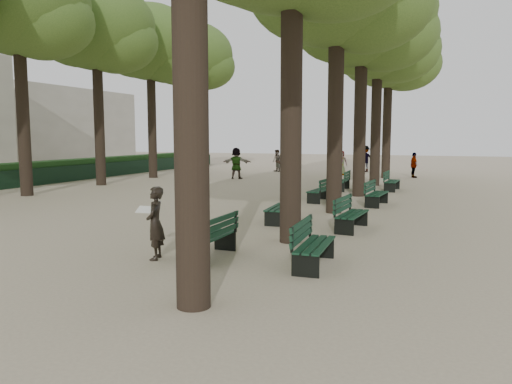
% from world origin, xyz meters
% --- Properties ---
extents(ground, '(120.00, 120.00, 0.00)m').
position_xyz_m(ground, '(0.00, 0.00, 0.00)').
color(ground, '#B9A98C').
rests_on(ground, ground).
extents(tree_central_3, '(6.00, 6.00, 9.95)m').
position_xyz_m(tree_central_3, '(1.50, 13.00, 7.65)').
color(tree_central_3, '#33261C').
rests_on(tree_central_3, ground).
extents(tree_central_4, '(6.00, 6.00, 9.95)m').
position_xyz_m(tree_central_4, '(1.50, 18.00, 7.65)').
color(tree_central_4, '#33261C').
rests_on(tree_central_4, ground).
extents(tree_central_5, '(6.00, 6.00, 9.95)m').
position_xyz_m(tree_central_5, '(1.50, 23.00, 7.65)').
color(tree_central_5, '#33261C').
rests_on(tree_central_5, ground).
extents(tree_far_2, '(6.00, 6.00, 10.45)m').
position_xyz_m(tree_far_2, '(-12.00, 8.00, 8.14)').
color(tree_far_2, '#33261C').
rests_on(tree_far_2, ground).
extents(tree_far_3, '(6.00, 6.00, 10.45)m').
position_xyz_m(tree_far_3, '(-12.00, 13.00, 8.14)').
color(tree_far_3, '#33261C').
rests_on(tree_far_3, ground).
extents(tree_far_4, '(6.00, 6.00, 10.45)m').
position_xyz_m(tree_far_4, '(-12.00, 18.00, 8.14)').
color(tree_far_4, '#33261C').
rests_on(tree_far_4, ground).
extents(tree_far_5, '(6.00, 6.00, 10.45)m').
position_xyz_m(tree_far_5, '(-12.00, 23.00, 8.14)').
color(tree_far_5, '#33261C').
rests_on(tree_far_5, ground).
extents(bench_left_0, '(0.58, 1.80, 0.92)m').
position_xyz_m(bench_left_0, '(0.37, 0.84, 0.27)').
color(bench_left_0, black).
rests_on(bench_left_0, ground).
extents(bench_left_1, '(0.69, 1.84, 0.92)m').
position_xyz_m(bench_left_1, '(0.37, 5.62, 0.27)').
color(bench_left_1, black).
rests_on(bench_left_1, ground).
extents(bench_left_2, '(0.69, 1.83, 0.92)m').
position_xyz_m(bench_left_2, '(0.37, 10.65, 0.27)').
color(bench_left_2, black).
rests_on(bench_left_2, ground).
extents(bench_left_3, '(0.63, 1.82, 0.92)m').
position_xyz_m(bench_left_3, '(0.37, 15.01, 0.27)').
color(bench_left_3, black).
rests_on(bench_left_3, ground).
extents(bench_right_0, '(0.65, 1.82, 0.92)m').
position_xyz_m(bench_right_0, '(2.63, 0.95, 0.27)').
color(bench_right_0, black).
rests_on(bench_right_0, ground).
extents(bench_right_1, '(0.71, 1.84, 0.92)m').
position_xyz_m(bench_right_1, '(2.63, 5.10, 0.27)').
color(bench_right_1, black).
rests_on(bench_right_1, ground).
extents(bench_right_2, '(0.72, 1.84, 0.92)m').
position_xyz_m(bench_right_2, '(2.63, 10.29, 0.27)').
color(bench_right_2, black).
rests_on(bench_right_2, ground).
extents(bench_right_3, '(0.64, 1.82, 0.92)m').
position_xyz_m(bench_right_3, '(2.63, 15.71, 0.27)').
color(bench_right_3, black).
rests_on(bench_right_3, ground).
extents(man_with_map, '(0.69, 0.69, 1.55)m').
position_xyz_m(man_with_map, '(-0.64, 0.33, 0.77)').
color(man_with_map, black).
rests_on(man_with_map, ground).
extents(pedestrian_d, '(0.85, 0.55, 1.62)m').
position_xyz_m(pedestrian_d, '(-1.49, 24.18, 0.81)').
color(pedestrian_d, '#262628').
rests_on(pedestrian_d, ground).
extents(pedestrian_e, '(1.79, 0.64, 1.89)m').
position_xyz_m(pedestrian_e, '(-6.86, 19.14, 0.94)').
color(pedestrian_e, '#262628').
rests_on(pedestrian_e, ground).
extents(pedestrian_c, '(0.66, 0.96, 1.56)m').
position_xyz_m(pedestrian_c, '(3.12, 23.66, 0.78)').
color(pedestrian_c, '#262628').
rests_on(pedestrian_c, ground).
extents(pedestrian_b, '(1.18, 1.05, 1.88)m').
position_xyz_m(pedestrian_b, '(-0.49, 27.82, 0.94)').
color(pedestrian_b, '#262628').
rests_on(pedestrian_b, ground).
extents(pedestrian_a, '(0.80, 0.75, 1.60)m').
position_xyz_m(pedestrian_a, '(-6.40, 25.46, 0.80)').
color(pedestrian_a, '#262628').
rests_on(pedestrian_a, ground).
extents(fence, '(0.08, 42.00, 0.90)m').
position_xyz_m(fence, '(-15.00, 11.00, 0.45)').
color(fence, black).
rests_on(fence, ground).
extents(hedge, '(1.20, 42.00, 1.20)m').
position_xyz_m(hedge, '(-15.70, 11.00, 0.60)').
color(hedge, '#173F16').
rests_on(hedge, ground).
extents(building_far, '(12.00, 16.00, 7.00)m').
position_xyz_m(building_far, '(-33.00, 30.00, 3.50)').
color(building_far, '#B7B2A3').
rests_on(building_far, ground).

